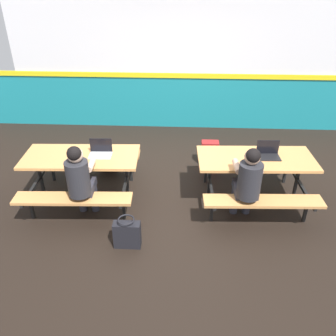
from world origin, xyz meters
The scene contains 11 objects.
ground_plane centered at (0.00, 0.00, -0.01)m, with size 10.00×10.00×0.02m, color black.
accent_backdrop centered at (0.00, 2.79, 1.25)m, with size 8.00×0.14×2.60m.
picnic_table_left centered at (-1.26, -0.09, 0.57)m, with size 1.69×1.61×0.74m.
picnic_table_right centered at (1.26, -0.02, 0.57)m, with size 1.69×1.61×0.74m.
student_nearer centered at (-1.13, -0.64, 0.71)m, with size 0.37×0.53×1.21m.
student_further centered at (1.07, -0.58, 0.71)m, with size 0.37×0.53×1.21m.
laptop_silver centered at (-0.98, -0.04, 0.79)m, with size 0.33×0.23×0.22m.
laptop_dark centered at (1.43, 0.03, 0.79)m, with size 0.33×0.23×0.22m.
backpack_dark centered at (0.69, 1.10, 0.22)m, with size 0.30×0.22×0.44m.
tote_bag_bright centered at (-0.46, -1.11, 0.19)m, with size 0.34×0.21×0.43m.
satchel_spare centered at (-1.08, 0.82, 0.22)m, with size 0.30×0.22×0.44m.
Camera 1 is at (0.22, -4.46, 3.12)m, focal length 37.31 mm.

